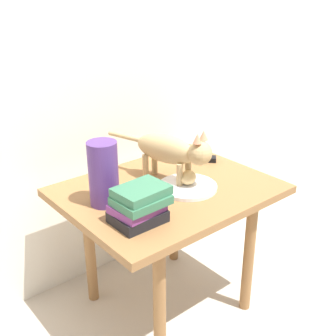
{
  "coord_description": "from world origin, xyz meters",
  "views": [
    {
      "loc": [
        -0.93,
        -1.11,
        1.26
      ],
      "look_at": [
        0.0,
        0.0,
        0.63
      ],
      "focal_mm": 45.45,
      "sensor_mm": 36.0,
      "label": 1
    }
  ],
  "objects_px": {
    "side_table": "(168,205)",
    "cat": "(172,150)",
    "book_stack": "(139,205)",
    "plate": "(187,187)",
    "green_vase": "(103,174)",
    "candle_jar": "(104,169)",
    "bread_roll": "(188,177)",
    "tv_remote": "(199,159)"
  },
  "relations": [
    {
      "from": "bread_roll",
      "to": "green_vase",
      "type": "distance_m",
      "value": 0.34
    },
    {
      "from": "tv_remote",
      "to": "green_vase",
      "type": "bearing_deg",
      "value": -127.19
    },
    {
      "from": "plate",
      "to": "book_stack",
      "type": "bearing_deg",
      "value": -164.05
    },
    {
      "from": "book_stack",
      "to": "green_vase",
      "type": "distance_m",
      "value": 0.19
    },
    {
      "from": "side_table",
      "to": "cat",
      "type": "bearing_deg",
      "value": 32.18
    },
    {
      "from": "tv_remote",
      "to": "book_stack",
      "type": "bearing_deg",
      "value": -108.8
    },
    {
      "from": "side_table",
      "to": "cat",
      "type": "relative_size",
      "value": 1.66
    },
    {
      "from": "plate",
      "to": "green_vase",
      "type": "relative_size",
      "value": 0.97
    },
    {
      "from": "candle_jar",
      "to": "tv_remote",
      "type": "height_order",
      "value": "candle_jar"
    },
    {
      "from": "tv_remote",
      "to": "cat",
      "type": "bearing_deg",
      "value": -113.91
    },
    {
      "from": "plate",
      "to": "candle_jar",
      "type": "height_order",
      "value": "candle_jar"
    },
    {
      "from": "plate",
      "to": "cat",
      "type": "relative_size",
      "value": 0.48
    },
    {
      "from": "candle_jar",
      "to": "green_vase",
      "type": "bearing_deg",
      "value": -121.73
    },
    {
      "from": "book_stack",
      "to": "green_vase",
      "type": "height_order",
      "value": "green_vase"
    },
    {
      "from": "plate",
      "to": "side_table",
      "type": "bearing_deg",
      "value": 132.65
    },
    {
      "from": "plate",
      "to": "green_vase",
      "type": "distance_m",
      "value": 0.34
    },
    {
      "from": "green_vase",
      "to": "tv_remote",
      "type": "xyz_separation_m",
      "value": [
        0.53,
        0.07,
        -0.1
      ]
    },
    {
      "from": "plate",
      "to": "book_stack",
      "type": "relative_size",
      "value": 1.23
    },
    {
      "from": "bread_roll",
      "to": "candle_jar",
      "type": "bearing_deg",
      "value": 126.15
    },
    {
      "from": "cat",
      "to": "candle_jar",
      "type": "distance_m",
      "value": 0.29
    },
    {
      "from": "side_table",
      "to": "bread_roll",
      "type": "height_order",
      "value": "bread_roll"
    },
    {
      "from": "bread_roll",
      "to": "plate",
      "type": "bearing_deg",
      "value": -141.02
    },
    {
      "from": "side_table",
      "to": "bread_roll",
      "type": "bearing_deg",
      "value": -35.88
    },
    {
      "from": "side_table",
      "to": "bread_roll",
      "type": "xyz_separation_m",
      "value": [
        0.06,
        -0.04,
        0.11
      ]
    },
    {
      "from": "cat",
      "to": "candle_jar",
      "type": "relative_size",
      "value": 5.49
    },
    {
      "from": "plate",
      "to": "cat",
      "type": "distance_m",
      "value": 0.15
    },
    {
      "from": "plate",
      "to": "candle_jar",
      "type": "distance_m",
      "value": 0.34
    },
    {
      "from": "plate",
      "to": "bread_roll",
      "type": "height_order",
      "value": "bread_roll"
    },
    {
      "from": "green_vase",
      "to": "candle_jar",
      "type": "bearing_deg",
      "value": 58.27
    },
    {
      "from": "cat",
      "to": "book_stack",
      "type": "relative_size",
      "value": 2.56
    },
    {
      "from": "bread_roll",
      "to": "cat",
      "type": "bearing_deg",
      "value": 106.1
    },
    {
      "from": "side_table",
      "to": "plate",
      "type": "distance_m",
      "value": 0.11
    },
    {
      "from": "bread_roll",
      "to": "book_stack",
      "type": "bearing_deg",
      "value": -162.95
    },
    {
      "from": "book_stack",
      "to": "tv_remote",
      "type": "relative_size",
      "value": 1.21
    },
    {
      "from": "cat",
      "to": "tv_remote",
      "type": "distance_m",
      "value": 0.28
    },
    {
      "from": "side_table",
      "to": "bread_roll",
      "type": "distance_m",
      "value": 0.14
    },
    {
      "from": "side_table",
      "to": "green_vase",
      "type": "distance_m",
      "value": 0.32
    },
    {
      "from": "side_table",
      "to": "candle_jar",
      "type": "xyz_separation_m",
      "value": [
        -0.14,
        0.23,
        0.11
      ]
    },
    {
      "from": "side_table",
      "to": "bread_roll",
      "type": "relative_size",
      "value": 9.7
    },
    {
      "from": "bread_roll",
      "to": "cat",
      "type": "distance_m",
      "value": 0.12
    },
    {
      "from": "side_table",
      "to": "candle_jar",
      "type": "height_order",
      "value": "candle_jar"
    },
    {
      "from": "plate",
      "to": "bread_roll",
      "type": "xyz_separation_m",
      "value": [
        0.01,
        0.01,
        0.03
      ]
    }
  ]
}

